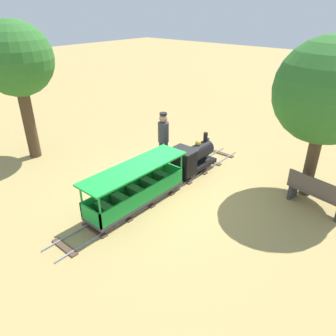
{
  "coord_description": "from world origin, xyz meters",
  "views": [
    {
      "loc": [
        4.61,
        -5.24,
        4.18
      ],
      "look_at": [
        0.0,
        0.07,
        0.55
      ],
      "focal_mm": 33.89,
      "sensor_mm": 36.0,
      "label": 1
    }
  ],
  "objects_px": {
    "conductor_person": "(163,136)",
    "oak_tree_near": "(16,61)",
    "locomotive": "(192,157)",
    "passenger_car": "(136,190)",
    "park_bench": "(316,193)",
    "oak_tree_far": "(327,92)"
  },
  "relations": [
    {
      "from": "locomotive",
      "to": "passenger_car",
      "type": "bearing_deg",
      "value": -90.0
    },
    {
      "from": "passenger_car",
      "to": "oak_tree_far",
      "type": "xyz_separation_m",
      "value": [
        2.76,
        3.12,
        2.1
      ]
    },
    {
      "from": "conductor_person",
      "to": "oak_tree_near",
      "type": "bearing_deg",
      "value": -150.02
    },
    {
      "from": "locomotive",
      "to": "conductor_person",
      "type": "bearing_deg",
      "value": -164.2
    },
    {
      "from": "oak_tree_near",
      "to": "oak_tree_far",
      "type": "relative_size",
      "value": 1.05
    },
    {
      "from": "locomotive",
      "to": "oak_tree_far",
      "type": "relative_size",
      "value": 0.39
    },
    {
      "from": "locomotive",
      "to": "oak_tree_near",
      "type": "xyz_separation_m",
      "value": [
        -4.36,
        -2.27,
        2.34
      ]
    },
    {
      "from": "passenger_car",
      "to": "conductor_person",
      "type": "height_order",
      "value": "conductor_person"
    },
    {
      "from": "passenger_car",
      "to": "oak_tree_near",
      "type": "bearing_deg",
      "value": -178.0
    },
    {
      "from": "conductor_person",
      "to": "oak_tree_far",
      "type": "distance_m",
      "value": 4.12
    },
    {
      "from": "conductor_person",
      "to": "park_bench",
      "type": "relative_size",
      "value": 1.2
    },
    {
      "from": "park_bench",
      "to": "oak_tree_near",
      "type": "distance_m",
      "value": 8.34
    },
    {
      "from": "oak_tree_far",
      "to": "park_bench",
      "type": "bearing_deg",
      "value": -55.13
    },
    {
      "from": "oak_tree_far",
      "to": "passenger_car",
      "type": "bearing_deg",
      "value": -131.52
    },
    {
      "from": "locomotive",
      "to": "oak_tree_near",
      "type": "relative_size",
      "value": 0.37
    },
    {
      "from": "park_bench",
      "to": "oak_tree_near",
      "type": "height_order",
      "value": "oak_tree_near"
    },
    {
      "from": "park_bench",
      "to": "passenger_car",
      "type": "bearing_deg",
      "value": -141.07
    },
    {
      "from": "locomotive",
      "to": "conductor_person",
      "type": "xyz_separation_m",
      "value": [
        -0.84,
        -0.24,
        0.47
      ]
    },
    {
      "from": "oak_tree_near",
      "to": "locomotive",
      "type": "bearing_deg",
      "value": 27.48
    },
    {
      "from": "oak_tree_far",
      "to": "locomotive",
      "type": "bearing_deg",
      "value": -160.04
    },
    {
      "from": "park_bench",
      "to": "oak_tree_far",
      "type": "xyz_separation_m",
      "value": [
        -0.4,
        0.57,
        2.1
      ]
    },
    {
      "from": "locomotive",
      "to": "park_bench",
      "type": "xyz_separation_m",
      "value": [
        3.15,
        0.43,
        -0.07
      ]
    }
  ]
}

